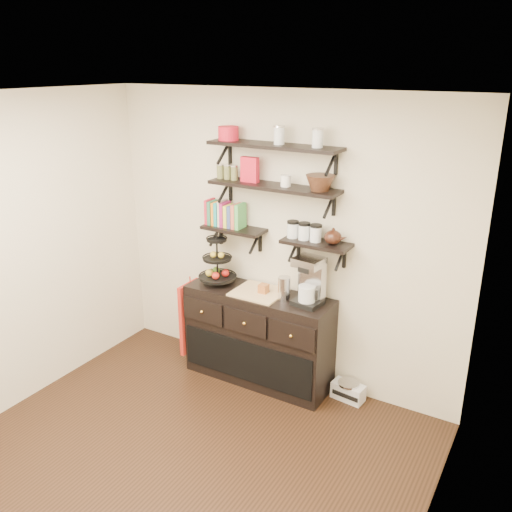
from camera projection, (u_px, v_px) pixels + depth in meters
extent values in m
plane|color=black|center=(166.00, 478.00, 4.01)|extent=(3.50, 3.50, 0.00)
cube|color=white|center=(139.00, 99.00, 3.09)|extent=(3.50, 3.50, 0.02)
cube|color=beige|center=(280.00, 241.00, 4.97)|extent=(3.50, 0.02, 2.70)
cube|color=beige|center=(423.00, 390.00, 2.71)|extent=(0.02, 3.50, 2.70)
cube|color=black|center=(274.00, 146.00, 4.56)|extent=(1.20, 0.27, 0.03)
cube|color=black|center=(230.00, 153.00, 4.94)|extent=(0.02, 0.03, 0.20)
cube|color=black|center=(336.00, 163.00, 4.45)|extent=(0.02, 0.03, 0.20)
cube|color=black|center=(273.00, 187.00, 4.68)|extent=(1.20, 0.27, 0.03)
cube|color=black|center=(231.00, 190.00, 5.06)|extent=(0.02, 0.03, 0.20)
cube|color=black|center=(334.00, 204.00, 4.57)|extent=(0.02, 0.03, 0.20)
cube|color=black|center=(234.00, 229.00, 5.04)|extent=(0.60, 0.25, 0.03)
cube|color=black|center=(221.00, 234.00, 5.27)|extent=(0.02, 0.03, 0.20)
cube|color=black|center=(260.00, 241.00, 5.06)|extent=(0.03, 0.03, 0.20)
cube|color=black|center=(316.00, 243.00, 4.64)|extent=(0.60, 0.25, 0.03)
cube|color=black|center=(299.00, 248.00, 4.87)|extent=(0.03, 0.03, 0.20)
cube|color=black|center=(344.00, 257.00, 4.66)|extent=(0.02, 0.03, 0.20)
cube|color=red|center=(211.00, 213.00, 5.13)|extent=(0.02, 0.15, 0.20)
cube|color=#2A6D4B|center=(214.00, 212.00, 5.10)|extent=(0.03, 0.15, 0.24)
cube|color=orange|center=(217.00, 214.00, 5.09)|extent=(0.04, 0.15, 0.21)
cube|color=teal|center=(220.00, 212.00, 5.07)|extent=(0.03, 0.15, 0.25)
cube|color=beige|center=(223.00, 214.00, 5.05)|extent=(0.03, 0.15, 0.22)
cube|color=#971B5F|center=(227.00, 213.00, 5.03)|extent=(0.04, 0.15, 0.26)
cube|color=gold|center=(230.00, 215.00, 5.02)|extent=(0.03, 0.15, 0.23)
cube|color=#364681|center=(234.00, 217.00, 5.00)|extent=(0.03, 0.15, 0.20)
cube|color=#C55840|center=(237.00, 215.00, 4.98)|extent=(0.04, 0.15, 0.24)
cube|color=#49A14E|center=(241.00, 218.00, 4.96)|extent=(0.03, 0.15, 0.21)
cylinder|color=silver|center=(293.00, 230.00, 4.72)|extent=(0.10, 0.10, 0.13)
cylinder|color=silver|center=(304.00, 232.00, 4.67)|extent=(0.10, 0.10, 0.13)
cylinder|color=silver|center=(316.00, 234.00, 4.62)|extent=(0.10, 0.10, 0.13)
cube|color=black|center=(259.00, 337.00, 5.12)|extent=(1.40, 0.45, 0.90)
cube|color=tan|center=(259.00, 292.00, 4.97)|extent=(0.45, 0.41, 0.02)
sphere|color=gold|center=(202.00, 312.00, 5.05)|extent=(0.04, 0.04, 0.04)
sphere|color=gold|center=(244.00, 323.00, 4.83)|extent=(0.04, 0.04, 0.04)
sphere|color=gold|center=(291.00, 336.00, 4.61)|extent=(0.04, 0.04, 0.04)
cylinder|color=black|center=(217.00, 258.00, 5.10)|extent=(0.02, 0.02, 0.52)
cylinder|color=black|center=(218.00, 277.00, 5.17)|extent=(0.35, 0.35, 0.01)
cylinder|color=black|center=(217.00, 259.00, 5.10)|extent=(0.27, 0.27, 0.02)
cylinder|color=black|center=(217.00, 240.00, 5.04)|extent=(0.19, 0.19, 0.02)
sphere|color=#B21914|center=(225.00, 273.00, 5.16)|extent=(0.07, 0.07, 0.07)
sphere|color=gold|center=(213.00, 254.00, 5.11)|extent=(0.06, 0.06, 0.06)
cube|color=#9D5424|center=(264.00, 289.00, 4.93)|extent=(0.08, 0.08, 0.08)
cube|color=black|center=(308.00, 302.00, 4.73)|extent=(0.26, 0.24, 0.04)
cube|color=silver|center=(312.00, 280.00, 4.73)|extent=(0.25, 0.12, 0.37)
cube|color=silver|center=(309.00, 262.00, 4.60)|extent=(0.26, 0.24, 0.08)
cylinder|color=silver|center=(307.00, 294.00, 4.68)|extent=(0.17, 0.17, 0.14)
cylinder|color=silver|center=(284.00, 289.00, 4.79)|extent=(0.11, 0.11, 0.22)
cube|color=maroon|center=(190.00, 317.00, 5.37)|extent=(0.04, 0.31, 0.72)
cube|color=silver|center=(348.00, 392.00, 4.92)|extent=(0.31, 0.18, 0.16)
cylinder|color=silver|center=(349.00, 383.00, 4.89)|extent=(0.22, 0.22, 0.02)
cube|color=black|center=(345.00, 396.00, 4.85)|extent=(0.25, 0.04, 0.04)
cube|color=red|center=(250.00, 170.00, 4.75)|extent=(0.16, 0.06, 0.22)
cylinder|color=white|center=(286.00, 181.00, 4.60)|extent=(0.09, 0.09, 0.10)
cylinder|color=red|center=(228.00, 133.00, 4.75)|extent=(0.18, 0.18, 0.12)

